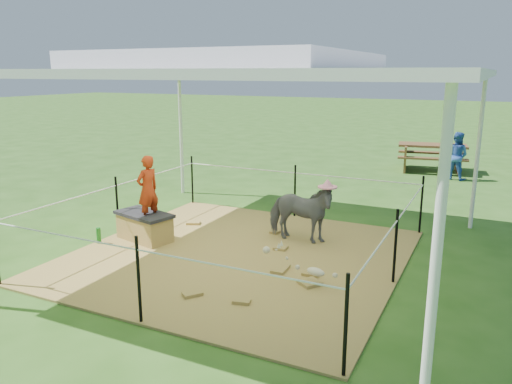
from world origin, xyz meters
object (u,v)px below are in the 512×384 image
at_px(foal, 316,270).
at_px(picnic_table_near, 432,158).
at_px(distant_person, 456,156).
at_px(pony, 300,213).
at_px(woman, 147,183).
at_px(green_bottle, 99,235).
at_px(straw_bale, 145,228).

distance_m(foal, picnic_table_near, 8.67).
distance_m(foal, distant_person, 7.83).
bearing_deg(pony, picnic_table_near, -9.37).
bearing_deg(distant_person, pony, 91.08).
bearing_deg(picnic_table_near, woman, -120.96).
height_order(green_bottle, distant_person, distant_person).
bearing_deg(green_bottle, foal, -0.92).
bearing_deg(green_bottle, straw_bale, 39.29).
xyz_separation_m(green_bottle, pony, (2.81, 1.45, 0.35)).
height_order(straw_bale, distant_person, distant_person).
relative_size(woman, distant_person, 0.89).
xyz_separation_m(woman, foal, (2.96, -0.51, -0.72)).
bearing_deg(green_bottle, pony, 27.30).
xyz_separation_m(straw_bale, foal, (3.06, -0.51, 0.02)).
distance_m(picnic_table_near, distant_person, 1.16).
xyz_separation_m(green_bottle, picnic_table_near, (3.92, 8.61, 0.22)).
relative_size(straw_bale, foal, 1.14).
bearing_deg(woman, distant_person, 165.59).
bearing_deg(straw_bale, green_bottle, -140.71).
bearing_deg(straw_bale, distant_person, 60.81).
relative_size(green_bottle, distant_person, 0.21).
relative_size(straw_bale, green_bottle, 3.60).
xyz_separation_m(woman, distant_person, (3.95, 7.25, -0.36)).
height_order(foal, picnic_table_near, picnic_table_near).
relative_size(woman, foal, 1.37).
distance_m(straw_bale, woman, 0.74).
xyz_separation_m(straw_bale, distant_person, (4.05, 7.25, 0.37)).
bearing_deg(woman, green_bottle, -41.13).
xyz_separation_m(green_bottle, distant_person, (4.60, 7.70, 0.45)).
bearing_deg(woman, picnic_table_near, 172.33).
height_order(green_bottle, pony, pony).
bearing_deg(picnic_table_near, green_bottle, -123.60).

